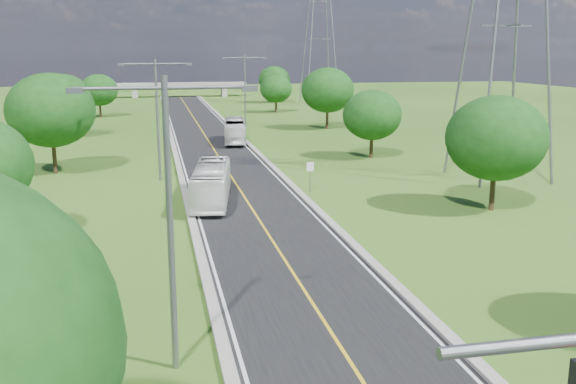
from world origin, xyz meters
name	(u,v)px	position (x,y,z in m)	size (l,w,h in m)	color
ground	(214,151)	(0.00, 60.00, 0.00)	(260.00, 260.00, 0.00)	#2D5417
road	(209,143)	(0.00, 66.00, 0.03)	(8.00, 150.00, 0.06)	black
curb_left	(173,143)	(-4.25, 66.00, 0.11)	(0.50, 150.00, 0.22)	gray
curb_right	(245,141)	(4.25, 66.00, 0.11)	(0.50, 150.00, 0.22)	gray
speed_limit_sign	(310,172)	(5.20, 37.98, 1.60)	(0.55, 0.09, 2.40)	slate
overpass	(180,86)	(0.00, 140.00, 2.41)	(30.00, 3.00, 3.20)	gray
streetlight_near_left	(169,201)	(-6.00, 12.00, 5.94)	(5.90, 0.25, 10.00)	slate
streetlight_mid_left	(157,109)	(-6.00, 45.00, 5.94)	(5.90, 0.25, 10.00)	slate
streetlight_far_right	(245,85)	(6.00, 78.00, 5.94)	(5.90, 0.25, 10.00)	slate
power_tower_near	(508,8)	(22.00, 40.00, 14.01)	(9.00, 6.40, 28.00)	slate
power_tower_far	(319,31)	(26.00, 115.00, 14.01)	(9.00, 6.40, 28.00)	slate
tree_lc	(51,110)	(-15.00, 50.00, 5.58)	(7.56, 7.56, 8.79)	black
tree_ld	(63,98)	(-17.00, 74.00, 4.95)	(6.72, 6.72, 7.82)	black
tree_le	(99,90)	(-14.50, 98.00, 4.33)	(5.88, 5.88, 6.84)	black
tree_rb	(496,138)	(16.00, 30.00, 4.95)	(6.72, 6.72, 7.82)	black
tree_rc	(372,115)	(15.00, 52.00, 4.33)	(5.88, 5.88, 6.84)	black
tree_rd	(328,90)	(17.00, 76.00, 5.27)	(7.14, 7.14, 8.30)	black
tree_re	(276,89)	(14.50, 100.00, 4.02)	(5.46, 5.46, 6.35)	black
tree_rf	(274,80)	(18.00, 120.00, 4.64)	(6.30, 6.30, 7.33)	black
bus_outbound	(235,131)	(2.92, 65.34, 1.43)	(2.30, 9.82, 2.74)	white
bus_inbound	(211,183)	(-2.52, 36.01, 1.45)	(2.33, 9.95, 2.77)	white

